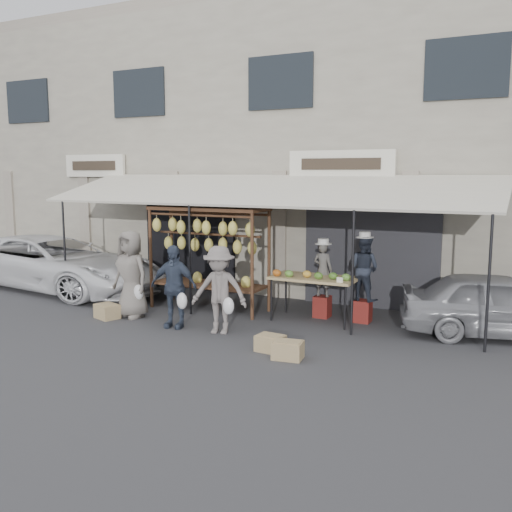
{
  "coord_description": "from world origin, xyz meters",
  "views": [
    {
      "loc": [
        5.47,
        -8.75,
        2.96
      ],
      "look_at": [
        0.42,
        1.4,
        1.3
      ],
      "focal_mm": 40.0,
      "sensor_mm": 36.0,
      "label": 1
    }
  ],
  "objects_px": {
    "banana_rack": "(207,238)",
    "crate_near_a": "(270,343)",
    "crate_near_b": "(288,350)",
    "sedan": "(501,305)",
    "customer_left": "(131,274)",
    "customer_mid": "(174,286)",
    "van": "(50,250)",
    "vendor_left": "(323,269)",
    "customer_right": "(219,290)",
    "crate_far": "(107,311)",
    "produce_table": "(313,279)",
    "vendor_right": "(364,268)"
  },
  "relations": [
    {
      "from": "vendor_left",
      "to": "customer_right",
      "type": "distance_m",
      "value": 2.37
    },
    {
      "from": "vendor_left",
      "to": "van",
      "type": "height_order",
      "value": "van"
    },
    {
      "from": "customer_right",
      "to": "van",
      "type": "distance_m",
      "value": 6.3
    },
    {
      "from": "customer_right",
      "to": "sedan",
      "type": "relative_size",
      "value": 0.47
    },
    {
      "from": "crate_near_b",
      "to": "van",
      "type": "relative_size",
      "value": 0.1
    },
    {
      "from": "produce_table",
      "to": "vendor_left",
      "type": "xyz_separation_m",
      "value": [
        0.06,
        0.39,
        0.13
      ]
    },
    {
      "from": "produce_table",
      "to": "customer_mid",
      "type": "distance_m",
      "value": 2.77
    },
    {
      "from": "crate_far",
      "to": "sedan",
      "type": "distance_m",
      "value": 7.61
    },
    {
      "from": "crate_near_a",
      "to": "sedan",
      "type": "xyz_separation_m",
      "value": [
        3.37,
        2.62,
        0.46
      ]
    },
    {
      "from": "vendor_right",
      "to": "customer_mid",
      "type": "distance_m",
      "value": 3.75
    },
    {
      "from": "vendor_right",
      "to": "sedan",
      "type": "relative_size",
      "value": 0.37
    },
    {
      "from": "crate_near_a",
      "to": "customer_mid",
      "type": "bearing_deg",
      "value": 166.83
    },
    {
      "from": "sedan",
      "to": "van",
      "type": "bearing_deg",
      "value": 76.83
    },
    {
      "from": "customer_right",
      "to": "banana_rack",
      "type": "bearing_deg",
      "value": 115.78
    },
    {
      "from": "customer_mid",
      "to": "vendor_left",
      "type": "bearing_deg",
      "value": 31.78
    },
    {
      "from": "customer_mid",
      "to": "produce_table",
      "type": "bearing_deg",
      "value": 26.5
    },
    {
      "from": "customer_left",
      "to": "customer_mid",
      "type": "xyz_separation_m",
      "value": [
        1.23,
        -0.27,
        -0.1
      ]
    },
    {
      "from": "van",
      "to": "crate_near_a",
      "type": "bearing_deg",
      "value": -100.98
    },
    {
      "from": "crate_near_a",
      "to": "banana_rack",
      "type": "bearing_deg",
      "value": 140.12
    },
    {
      "from": "customer_mid",
      "to": "crate_near_b",
      "type": "xyz_separation_m",
      "value": [
        2.72,
        -0.77,
        -0.66
      ]
    },
    {
      "from": "vendor_left",
      "to": "crate_far",
      "type": "xyz_separation_m",
      "value": [
        -3.92,
        -2.06,
        -0.86
      ]
    },
    {
      "from": "produce_table",
      "to": "customer_right",
      "type": "bearing_deg",
      "value": -128.22
    },
    {
      "from": "banana_rack",
      "to": "produce_table",
      "type": "bearing_deg",
      "value": 2.49
    },
    {
      "from": "crate_far",
      "to": "crate_near_a",
      "type": "bearing_deg",
      "value": -6.99
    },
    {
      "from": "crate_near_b",
      "to": "crate_far",
      "type": "height_order",
      "value": "crate_far"
    },
    {
      "from": "crate_far",
      "to": "sedan",
      "type": "height_order",
      "value": "sedan"
    },
    {
      "from": "vendor_left",
      "to": "crate_far",
      "type": "bearing_deg",
      "value": 33.02
    },
    {
      "from": "produce_table",
      "to": "crate_near_a",
      "type": "height_order",
      "value": "produce_table"
    },
    {
      "from": "customer_left",
      "to": "sedan",
      "type": "xyz_separation_m",
      "value": [
        6.91,
        1.81,
        -0.3
      ]
    },
    {
      "from": "crate_near_a",
      "to": "crate_near_b",
      "type": "xyz_separation_m",
      "value": [
        0.42,
        -0.23,
        0.01
      ]
    },
    {
      "from": "produce_table",
      "to": "crate_near_b",
      "type": "height_order",
      "value": "produce_table"
    },
    {
      "from": "banana_rack",
      "to": "crate_near_a",
      "type": "xyz_separation_m",
      "value": [
        2.45,
        -2.05,
        -1.43
      ]
    },
    {
      "from": "crate_near_b",
      "to": "vendor_right",
      "type": "bearing_deg",
      "value": 80.95
    },
    {
      "from": "produce_table",
      "to": "vendor_left",
      "type": "relative_size",
      "value": 1.52
    },
    {
      "from": "vendor_right",
      "to": "crate_near_a",
      "type": "height_order",
      "value": "vendor_right"
    },
    {
      "from": "banana_rack",
      "to": "customer_mid",
      "type": "bearing_deg",
      "value": -84.39
    },
    {
      "from": "customer_right",
      "to": "crate_near_a",
      "type": "relative_size",
      "value": 3.63
    },
    {
      "from": "banana_rack",
      "to": "produce_table",
      "type": "distance_m",
      "value": 2.49
    },
    {
      "from": "vendor_left",
      "to": "crate_far",
      "type": "relative_size",
      "value": 2.32
    },
    {
      "from": "customer_mid",
      "to": "customer_right",
      "type": "bearing_deg",
      "value": -7.63
    },
    {
      "from": "sedan",
      "to": "produce_table",
      "type": "bearing_deg",
      "value": 82.92
    },
    {
      "from": "produce_table",
      "to": "crate_near_a",
      "type": "distance_m",
      "value": 2.28
    },
    {
      "from": "customer_mid",
      "to": "customer_right",
      "type": "xyz_separation_m",
      "value": [
        1.0,
        0.03,
        0.02
      ]
    },
    {
      "from": "customer_left",
      "to": "customer_mid",
      "type": "height_order",
      "value": "customer_left"
    },
    {
      "from": "produce_table",
      "to": "crate_far",
      "type": "bearing_deg",
      "value": -156.58
    },
    {
      "from": "crate_near_b",
      "to": "sedan",
      "type": "xyz_separation_m",
      "value": [
        2.95,
        2.85,
        0.46
      ]
    },
    {
      "from": "vendor_right",
      "to": "crate_far",
      "type": "distance_m",
      "value": 5.28
    },
    {
      "from": "customer_mid",
      "to": "van",
      "type": "distance_m",
      "value": 5.36
    },
    {
      "from": "vendor_right",
      "to": "crate_near_a",
      "type": "xyz_separation_m",
      "value": [
        -0.86,
        -2.53,
        -0.96
      ]
    },
    {
      "from": "crate_near_b",
      "to": "sedan",
      "type": "relative_size",
      "value": 0.13
    }
  ]
}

